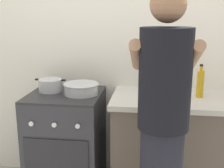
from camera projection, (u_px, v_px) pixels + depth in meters
back_wall at (134, 48)px, 2.62m from camera, size 3.20×0.10×2.50m
countertop at (172, 149)px, 2.43m from camera, size 1.00×0.60×0.90m
stove_range at (67, 143)px, 2.54m from camera, size 0.60×0.62×0.90m
pot at (51, 85)px, 2.49m from camera, size 0.27×0.20×0.11m
mixing_bowl at (81, 88)px, 2.40m from camera, size 0.29×0.29×0.09m
utensil_crock at (148, 80)px, 2.53m from camera, size 0.10×0.10×0.33m
spice_bottle at (173, 93)px, 2.27m from camera, size 0.04×0.04×0.09m
oil_bottle at (200, 83)px, 2.30m from camera, size 0.06×0.06×0.27m
person at (163, 133)px, 1.73m from camera, size 0.41×0.50×1.70m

